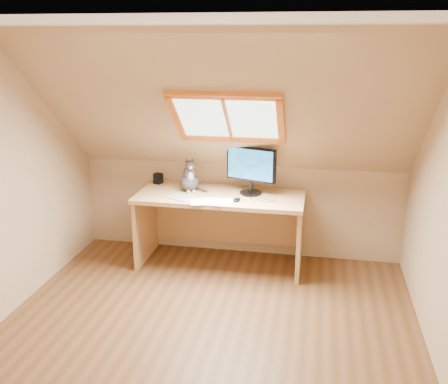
# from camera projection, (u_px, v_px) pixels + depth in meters

# --- Properties ---
(ground) EXTENTS (3.50, 3.50, 0.00)m
(ground) POSITION_uv_depth(u_px,v_px,m) (204.00, 338.00, 4.03)
(ground) COLOR brown
(ground) RESTS_ON ground
(room_shell) EXTENTS (3.52, 3.52, 2.41)m
(room_shell) POSITION_uv_depth(u_px,v_px,m) (198.00, 170.00, 3.51)
(room_shell) COLOR tan
(room_shell) RESTS_ON ground
(desk) EXTENTS (1.71, 0.75, 0.78)m
(desk) POSITION_uv_depth(u_px,v_px,m) (222.00, 213.00, 5.25)
(desk) COLOR tan
(desk) RESTS_ON ground
(monitor) EXTENTS (0.52, 0.22, 0.49)m
(monitor) POSITION_uv_depth(u_px,v_px,m) (251.00, 167.00, 5.03)
(monitor) COLOR black
(monitor) RESTS_ON desk
(cat) EXTENTS (0.27, 0.29, 0.36)m
(cat) POSITION_uv_depth(u_px,v_px,m) (190.00, 179.00, 5.20)
(cat) COLOR #3E3937
(cat) RESTS_ON desk
(desk_speaker) EXTENTS (0.10, 0.10, 0.11)m
(desk_speaker) POSITION_uv_depth(u_px,v_px,m) (158.00, 178.00, 5.46)
(desk_speaker) COLOR black
(desk_speaker) RESTS_ON desk
(graphics_tablet) EXTENTS (0.30, 0.27, 0.01)m
(graphics_tablet) POSITION_uv_depth(u_px,v_px,m) (181.00, 197.00, 4.99)
(graphics_tablet) COLOR #B2B2B7
(graphics_tablet) RESTS_ON desk
(mouse) EXTENTS (0.08, 0.11, 0.03)m
(mouse) POSITION_uv_depth(u_px,v_px,m) (237.00, 200.00, 4.89)
(mouse) COLOR black
(mouse) RESTS_ON desk
(papers) EXTENTS (0.35, 0.30, 0.01)m
(papers) POSITION_uv_depth(u_px,v_px,m) (214.00, 202.00, 4.87)
(papers) COLOR white
(papers) RESTS_ON desk
(cables) EXTENTS (0.51, 0.26, 0.01)m
(cables) POSITION_uv_depth(u_px,v_px,m) (252.00, 199.00, 4.94)
(cables) COLOR silver
(cables) RESTS_ON desk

